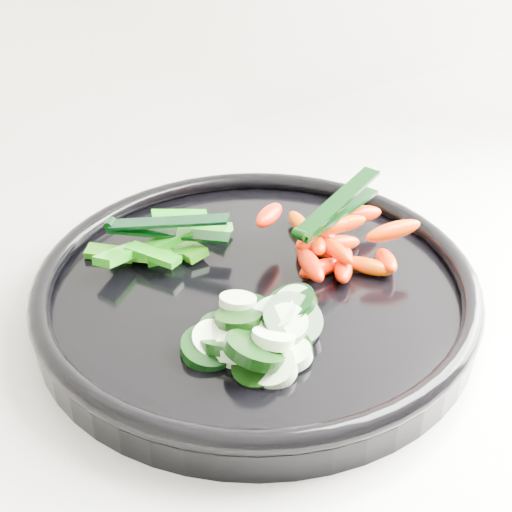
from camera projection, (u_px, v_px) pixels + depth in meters
veggie_tray at (256, 290)px, 0.61m from camera, size 0.40×0.40×0.04m
cucumber_pile at (254, 335)px, 0.54m from camera, size 0.13×0.11×0.04m
carrot_pile at (333, 244)px, 0.62m from camera, size 0.13×0.14×0.05m
pepper_pile at (160, 244)px, 0.64m from camera, size 0.14×0.09×0.03m
tong_carrot at (335, 209)px, 0.61m from camera, size 0.11×0.05×0.02m
tong_pepper at (165, 227)px, 0.63m from camera, size 0.09×0.09×0.02m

